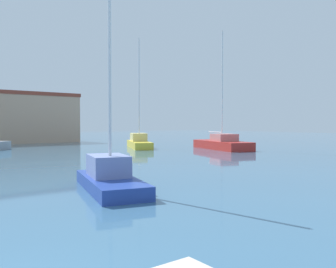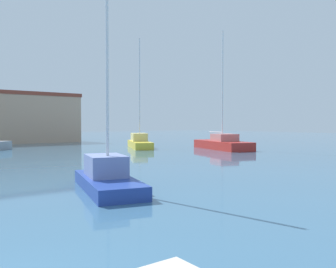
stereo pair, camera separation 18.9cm
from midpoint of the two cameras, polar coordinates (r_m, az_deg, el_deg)
water at (r=29.00m, az=-5.91°, el=-3.52°), size 160.00×160.00×0.00m
sailboat_red_distant_north at (r=36.48m, az=9.05°, el=-1.52°), size 4.73×8.38×12.18m
sailboat_yellow_far_right at (r=38.27m, az=-4.53°, el=-1.30°), size 4.67×7.38×11.88m
sailboat_blue_outer_mooring at (r=14.26m, az=-9.55°, el=-6.81°), size 3.09×5.65×7.74m
yacht_club at (r=52.35m, az=-21.55°, el=2.49°), size 12.95×5.92×6.92m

